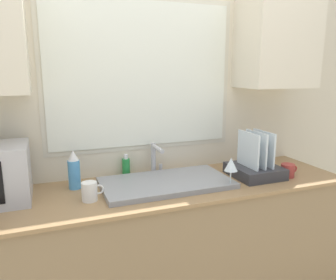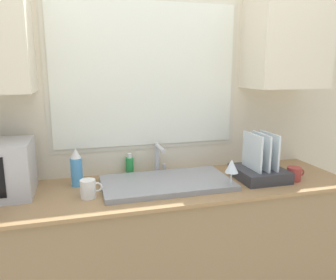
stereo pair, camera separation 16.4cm
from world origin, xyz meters
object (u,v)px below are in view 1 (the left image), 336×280
at_px(dish_rack, 255,166).
at_px(spray_bottle, 74,170).
at_px(wine_glass, 231,165).
at_px(mug_near_sink, 90,191).
at_px(faucet, 155,156).
at_px(soap_bottle, 126,166).

distance_m(dish_rack, spray_bottle, 1.11).
distance_m(dish_rack, wine_glass, 0.30).
xyz_separation_m(mug_near_sink, wine_glass, (0.78, -0.10, 0.08)).
bearing_deg(dish_rack, faucet, 156.61).
bearing_deg(wine_glass, dish_rack, 26.52).
bearing_deg(faucet, spray_bottle, -172.20).
relative_size(dish_rack, wine_glass, 1.69).
bearing_deg(soap_bottle, mug_near_sink, -129.39).
xyz_separation_m(dish_rack, spray_bottle, (-1.10, 0.18, 0.04)).
height_order(dish_rack, spray_bottle, dish_rack).
height_order(spray_bottle, mug_near_sink, spray_bottle).
height_order(dish_rack, wine_glass, dish_rack).
distance_m(faucet, soap_bottle, 0.20).
xyz_separation_m(soap_bottle, wine_glass, (0.51, -0.43, 0.07)).
bearing_deg(mug_near_sink, dish_rack, 1.65).
distance_m(dish_rack, soap_bottle, 0.82).
relative_size(dish_rack, spray_bottle, 1.35).
relative_size(soap_bottle, wine_glass, 0.79).
relative_size(spray_bottle, mug_near_sink, 1.94).
bearing_deg(spray_bottle, soap_bottle, 20.14).
relative_size(dish_rack, mug_near_sink, 2.62).
height_order(soap_bottle, wine_glass, wine_glass).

